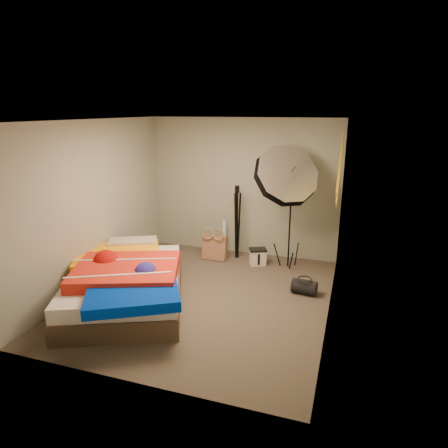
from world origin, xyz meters
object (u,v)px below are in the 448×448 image
at_px(camera_tripod, 237,217).
at_px(duffel_bag, 304,287).
at_px(tote_bag, 215,247).
at_px(bed, 126,282).
at_px(camera_case, 258,257).
at_px(wrapping_roll, 224,237).
at_px(photo_umbrella, 285,177).

bearing_deg(camera_tripod, duffel_bag, -39.21).
relative_size(tote_bag, duffel_bag, 1.25).
height_order(bed, camera_tripod, camera_tripod).
bearing_deg(camera_tripod, tote_bag, -150.18).
xyz_separation_m(duffel_bag, bed, (-2.34, -1.07, 0.21)).
height_order(tote_bag, camera_tripod, camera_tripod).
bearing_deg(duffel_bag, camera_case, 142.60).
bearing_deg(duffel_bag, wrapping_roll, 149.72).
bearing_deg(wrapping_roll, tote_bag, -101.98).
distance_m(tote_bag, camera_tripod, 0.68).
bearing_deg(tote_bag, wrapping_roll, 80.19).
distance_m(wrapping_roll, photo_umbrella, 1.79).
bearing_deg(photo_umbrella, camera_case, 166.95).
distance_m(tote_bag, photo_umbrella, 1.85).
relative_size(duffel_bag, photo_umbrella, 0.16).
distance_m(photo_umbrella, camera_tripod, 1.25).
xyz_separation_m(duffel_bag, photo_umbrella, (-0.49, 0.80, 1.48)).
height_order(wrapping_roll, bed, wrapping_roll).
xyz_separation_m(wrapping_roll, photo_umbrella, (1.17, -0.46, 1.27)).
height_order(bed, photo_umbrella, photo_umbrella).
height_order(duffel_bag, bed, bed).
relative_size(tote_bag, photo_umbrella, 0.20).
height_order(tote_bag, photo_umbrella, photo_umbrella).
bearing_deg(camera_case, photo_umbrella, -37.44).
bearing_deg(photo_umbrella, camera_tripod, 159.76).
bearing_deg(camera_tripod, camera_case, -26.55).
relative_size(wrapping_roll, photo_umbrella, 0.29).
xyz_separation_m(camera_case, duffel_bag, (0.93, -0.90, -0.03)).
distance_m(duffel_bag, camera_tripod, 1.90).
relative_size(bed, photo_umbrella, 1.16).
distance_m(bed, photo_umbrella, 2.92).
distance_m(duffel_bag, bed, 2.58).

